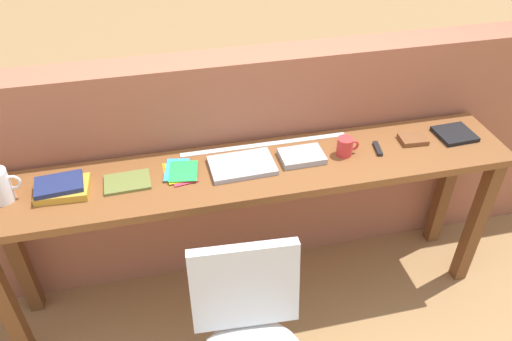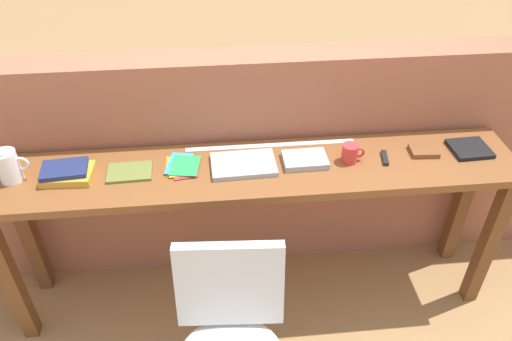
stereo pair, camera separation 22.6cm
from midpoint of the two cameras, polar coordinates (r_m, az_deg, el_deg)
The scene contains 14 objects.
ground_plane at distance 2.76m, azimuth -1.25°, elevation -18.32°, with size 40.00×40.00×0.00m, color #9E7547.
brick_wall_back at distance 2.72m, azimuth -4.21°, elevation 0.52°, with size 6.00×0.20×1.29m, color #9E5B42.
sideboard at distance 2.40m, azimuth -2.96°, elevation -2.42°, with size 2.50×0.44×0.88m.
chair_white_moulded at distance 2.12m, azimuth -3.96°, elevation -18.55°, with size 0.47×0.48×0.89m.
book_stack_leftmost at distance 2.35m, azimuth -23.95°, elevation -1.91°, with size 0.23×0.17×0.06m.
magazine_cycling at distance 2.32m, azimuth -17.24°, elevation -1.38°, with size 0.20×0.14×0.01m, color olive.
pamphlet_pile_colourful at distance 2.32m, azimuth -11.54°, elevation -0.23°, with size 0.17×0.21×0.01m.
book_open_centre at distance 2.31m, azimuth -4.41°, elevation 0.47°, with size 0.30×0.20×0.02m, color #9E9EA3.
book_grey_hardcover at distance 2.36m, azimuth 2.53°, elevation 1.54°, with size 0.21×0.15×0.03m, color #9E9EA3.
mug at distance 2.39m, azimuth 7.53°, elevation 2.64°, with size 0.11×0.08×0.09m.
multitool_folded at distance 2.47m, azimuth 11.21°, elevation 2.38°, with size 0.02×0.11×0.02m, color black.
leather_journal_brown at distance 2.57m, azimuth 15.13°, elevation 3.39°, with size 0.13×0.10×0.02m, color brown.
book_repair_rightmost at distance 2.67m, azimuth 19.55°, elevation 3.86°, with size 0.18×0.17×0.02m, color black.
ruler_metal_back_edge at distance 2.46m, azimuth -1.63°, elevation 2.90°, with size 0.84×0.03×0.00m, color silver.
Camera 1 is at (-0.40, -1.50, 2.28)m, focal length 35.00 mm.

